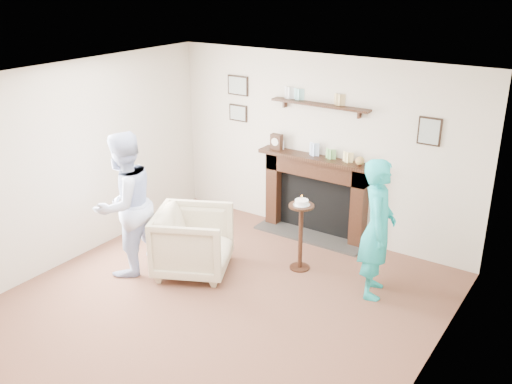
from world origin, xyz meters
TOP-DOWN VIEW (x-y plane):
  - ground at (0.00, 0.00)m, footprint 5.00×5.00m
  - room_shell at (-0.00, 0.69)m, footprint 4.54×5.02m
  - armchair at (-0.72, 0.63)m, footprint 1.18×1.16m
  - man at (-1.41, 0.20)m, footprint 0.69×0.87m
  - woman at (1.32, 1.39)m, footprint 0.56×0.69m
  - pedestal_table at (0.33, 1.42)m, footprint 0.31×0.31m

SIDE VIEW (x-z plane):
  - ground at x=0.00m, z-range 0.00..0.00m
  - armchair at x=-0.72m, z-range -0.40..0.40m
  - man at x=-1.41m, z-range -0.89..0.89m
  - woman at x=1.32m, z-range -0.81..0.81m
  - pedestal_table at x=0.33m, z-range 0.11..1.10m
  - room_shell at x=0.00m, z-range 0.36..2.88m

